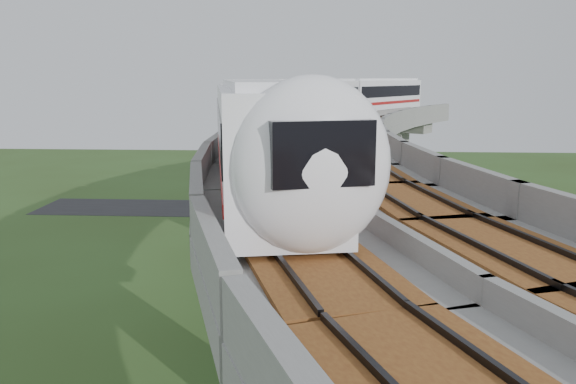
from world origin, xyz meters
The scene contains 12 objects.
ground centered at (0.00, 0.00, 0.00)m, with size 160.00×160.00×0.00m, color #30471C.
dirt_lot centered at (14.00, -2.00, 0.02)m, with size 18.00×26.00×0.04m, color gray.
asphalt_road centered at (0.00, 30.00, 0.01)m, with size 60.00×8.00×0.03m, color #232326.
viaduct centered at (3.84, 0.00, 9.05)m, with size 19.58×73.98×11.40m.
metro_train centered at (1.29, 10.58, 12.31)m, with size 16.65×60.32×3.64m.
fence centered at (9.75, 0.00, 0.75)m, with size 3.87×38.73×1.50m.
tree_0 centered at (10.89, 22.81, 1.83)m, with size 2.05×2.05×2.71m.
tree_1 centered at (8.63, 14.09, 2.17)m, with size 3.12×3.12×3.50m.
tree_2 centered at (7.17, 7.79, 1.85)m, with size 1.89×1.89×2.67m.
tree_3 centered at (6.07, 0.52, 2.09)m, with size 2.18×2.18×3.02m.
tree_4 centered at (6.83, -7.56, 2.03)m, with size 2.85×2.85×3.25m.
car_dark centered at (11.56, 6.89, 0.60)m, with size 1.57×3.86×1.12m, color black.
Camera 1 is at (0.75, -29.58, 14.14)m, focal length 35.00 mm.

